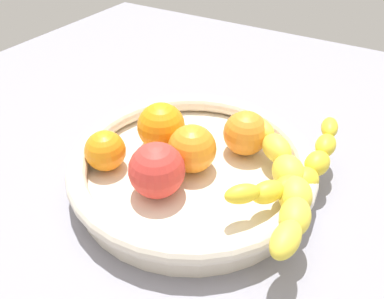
# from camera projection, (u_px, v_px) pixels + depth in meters

# --- Properties ---
(kitchen_counter) EXTENTS (1.20, 1.20, 0.03)m
(kitchen_counter) POSITION_uv_depth(u_px,v_px,m) (192.00, 189.00, 0.52)
(kitchen_counter) COLOR gray
(kitchen_counter) RESTS_ON ground
(fruit_bowl) EXTENTS (0.32, 0.32, 0.05)m
(fruit_bowl) POSITION_uv_depth(u_px,v_px,m) (192.00, 166.00, 0.50)
(fruit_bowl) COLOR beige
(fruit_bowl) RESTS_ON kitchen_counter
(banana_draped_left) EXTENTS (0.14, 0.21, 0.05)m
(banana_draped_left) POSITION_uv_depth(u_px,v_px,m) (285.00, 180.00, 0.43)
(banana_draped_left) COLOR yellow
(banana_draped_left) RESTS_ON fruit_bowl
(banana_draped_right) EXTENTS (0.09, 0.22, 0.05)m
(banana_draped_right) POSITION_uv_depth(u_px,v_px,m) (300.00, 171.00, 0.45)
(banana_draped_right) COLOR yellow
(banana_draped_right) RESTS_ON fruit_bowl
(orange_front) EXTENTS (0.06, 0.06, 0.06)m
(orange_front) POSITION_uv_depth(u_px,v_px,m) (193.00, 149.00, 0.48)
(orange_front) COLOR orange
(orange_front) RESTS_ON fruit_bowl
(orange_mid_left) EXTENTS (0.05, 0.05, 0.05)m
(orange_mid_left) POSITION_uv_depth(u_px,v_px,m) (105.00, 151.00, 0.48)
(orange_mid_left) COLOR orange
(orange_mid_left) RESTS_ON fruit_bowl
(orange_mid_right) EXTENTS (0.06, 0.06, 0.06)m
(orange_mid_right) POSITION_uv_depth(u_px,v_px,m) (246.00, 133.00, 0.51)
(orange_mid_right) COLOR orange
(orange_mid_right) RESTS_ON fruit_bowl
(orange_rear) EXTENTS (0.07, 0.07, 0.07)m
(orange_rear) POSITION_uv_depth(u_px,v_px,m) (161.00, 127.00, 0.51)
(orange_rear) COLOR orange
(orange_rear) RESTS_ON fruit_bowl
(tomato_red) EXTENTS (0.07, 0.07, 0.07)m
(tomato_red) POSITION_uv_depth(u_px,v_px,m) (157.00, 170.00, 0.44)
(tomato_red) COLOR red
(tomato_red) RESTS_ON fruit_bowl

